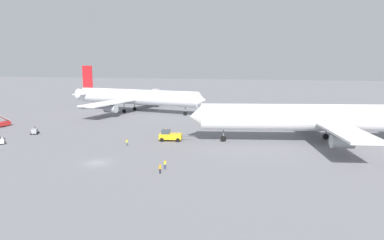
% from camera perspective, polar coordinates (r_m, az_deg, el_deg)
% --- Properties ---
extents(ground_plane, '(600.00, 600.00, 0.00)m').
position_cam_1_polar(ground_plane, '(66.22, -15.13, -6.71)').
color(ground_plane, slate).
extents(airliner_at_gate_left, '(52.66, 49.58, 16.46)m').
position_cam_1_polar(airliner_at_gate_left, '(127.67, -9.07, 3.68)').
color(airliner_at_gate_left, silver).
rests_on(airliner_at_gate_left, ground).
extents(airliner_being_pushed, '(56.64, 43.53, 16.32)m').
position_cam_1_polar(airliner_being_pushed, '(83.24, 19.68, 0.32)').
color(airliner_being_pushed, white).
rests_on(airliner_being_pushed, ground).
extents(pushback_tug, '(8.43, 3.41, 2.85)m').
position_cam_1_polar(pushback_tug, '(81.21, -3.59, -2.53)').
color(pushback_tug, gold).
rests_on(pushback_tug, ground).
extents(gse_stair_truck_yellow, '(2.70, 4.85, 4.06)m').
position_cam_1_polar(gse_stair_truck_yellow, '(111.70, -28.45, -0.45)').
color(gse_stair_truck_yellow, red).
rests_on(gse_stair_truck_yellow, ground).
extents(gse_gpu_cart_small, '(2.31, 2.56, 1.90)m').
position_cam_1_polar(gse_gpu_cart_small, '(96.69, -24.13, -1.65)').
color(gse_gpu_cart_small, gray).
rests_on(gse_gpu_cart_small, ground).
extents(ground_crew_wing_walker_right, '(0.36, 0.36, 1.61)m').
position_cam_1_polar(ground_crew_wing_walker_right, '(58.10, -5.20, -7.84)').
color(ground_crew_wing_walker_right, black).
rests_on(ground_crew_wing_walker_right, ground).
extents(ground_crew_marshaller_foreground, '(0.48, 0.36, 1.57)m').
position_cam_1_polar(ground_crew_marshaller_foreground, '(77.50, -10.52, -3.56)').
color(ground_crew_marshaller_foreground, '#4C4C51').
rests_on(ground_crew_marshaller_foreground, ground).
extents(ground_crew_ramp_agent_by_cones, '(0.50, 0.36, 1.71)m').
position_cam_1_polar(ground_crew_ramp_agent_by_cones, '(60.22, -4.40, -7.14)').
color(ground_crew_ramp_agent_by_cones, '#2D3351').
rests_on(ground_crew_ramp_agent_by_cones, ground).
extents(jet_bridge, '(5.87, 16.93, 5.89)m').
position_cam_1_polar(jet_bridge, '(153.61, -6.85, 4.21)').
color(jet_bridge, '#B7B7BC').
rests_on(jet_bridge, ground).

